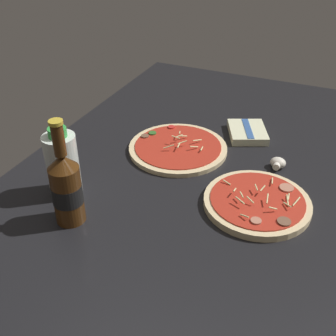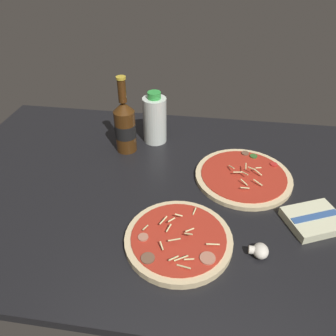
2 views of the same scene
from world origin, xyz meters
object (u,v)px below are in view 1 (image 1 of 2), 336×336
Objects in this scene: beer_bottle at (66,187)px; pizza_far at (178,148)px; mushroom_left at (278,163)px; dish_towel at (247,132)px; pizza_near at (257,202)px; oil_bottle at (62,164)px.

pizza_far is at bearing -15.35° from beer_bottle.
dish_towel is at bearing 40.47° from mushroom_left.
pizza_near is 35.69cm from dish_towel.
pizza_far is at bearing 136.21° from dish_towel.
oil_bottle reaches higher than mushroom_left.
dish_towel is (56.47, -27.30, -8.09)cm from beer_bottle.
oil_bottle is at bearing 106.90° from pizza_near.
pizza_near is 1.01× the size of beer_bottle.
pizza_near is 0.90× the size of pizza_far.
beer_bottle is at bearing -139.45° from oil_bottle.
beer_bottle is at bearing 154.20° from dish_towel.
pizza_near reaches higher than mushroom_left.
pizza_near reaches higher than dish_towel.
pizza_far is 29.20cm from mushroom_left.
mushroom_left is at bearing -3.13° from pizza_near.
pizza_near is 1.42× the size of oil_bottle.
oil_bottle is 58.12cm from mushroom_left.
pizza_far is at bearing 59.47° from pizza_near.
oil_bottle is 1.08× the size of dish_towel.
mushroom_left is (33.11, -47.25, -6.97)cm from oil_bottle.
oil_bottle is (-14.04, 46.21, 7.45)cm from pizza_near.
beer_bottle is 58.25cm from mushroom_left.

